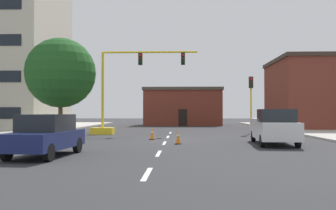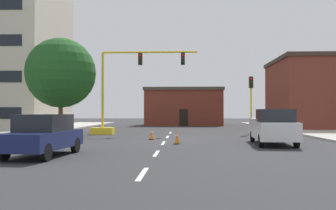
% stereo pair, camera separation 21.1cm
% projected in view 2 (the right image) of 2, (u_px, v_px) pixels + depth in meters
% --- Properties ---
extents(ground_plane, '(160.00, 160.00, 0.00)m').
position_uv_depth(ground_plane, '(166.00, 139.00, 25.16)').
color(ground_plane, '#2D2D30').
extents(sidewalk_left, '(6.00, 56.00, 0.14)m').
position_uv_depth(sidewalk_left, '(23.00, 132.00, 33.73)').
color(sidewalk_left, '#B2ADA3').
rests_on(sidewalk_left, ground_plane).
extents(sidewalk_right, '(6.00, 56.00, 0.14)m').
position_uv_depth(sidewalk_right, '(323.00, 132.00, 32.56)').
color(sidewalk_right, '#B2ADA3').
rests_on(sidewalk_right, ground_plane).
extents(lane_stripe_seg_0, '(0.16, 2.40, 0.01)m').
position_uv_depth(lane_stripe_seg_0, '(142.00, 174.00, 11.17)').
color(lane_stripe_seg_0, silver).
rests_on(lane_stripe_seg_0, ground_plane).
extents(lane_stripe_seg_1, '(0.16, 2.40, 0.01)m').
position_uv_depth(lane_stripe_seg_1, '(156.00, 153.00, 16.67)').
color(lane_stripe_seg_1, silver).
rests_on(lane_stripe_seg_1, ground_plane).
extents(lane_stripe_seg_2, '(0.16, 2.40, 0.01)m').
position_uv_depth(lane_stripe_seg_2, '(163.00, 143.00, 22.16)').
color(lane_stripe_seg_2, silver).
rests_on(lane_stripe_seg_2, ground_plane).
extents(lane_stripe_seg_3, '(0.16, 2.40, 0.01)m').
position_uv_depth(lane_stripe_seg_3, '(168.00, 137.00, 27.65)').
color(lane_stripe_seg_3, silver).
rests_on(lane_stripe_seg_3, ground_plane).
extents(lane_stripe_seg_4, '(0.16, 2.40, 0.01)m').
position_uv_depth(lane_stripe_seg_4, '(170.00, 133.00, 33.15)').
color(lane_stripe_seg_4, silver).
rests_on(lane_stripe_seg_4, ground_plane).
extents(building_brick_center, '(10.60, 8.01, 5.09)m').
position_uv_depth(building_brick_center, '(184.00, 107.00, 52.45)').
color(building_brick_center, brown).
rests_on(building_brick_center, ground_plane).
extents(building_row_right, '(10.63, 10.76, 7.58)m').
position_uv_depth(building_row_right, '(324.00, 94.00, 40.79)').
color(building_row_right, brown).
rests_on(building_row_right, ground_plane).
extents(traffic_signal_gantry, '(8.68, 1.20, 6.83)m').
position_uv_depth(traffic_signal_gantry, '(116.00, 107.00, 30.90)').
color(traffic_signal_gantry, yellow).
rests_on(traffic_signal_gantry, ground_plane).
extents(traffic_light_pole_right, '(0.32, 0.47, 4.80)m').
position_uv_depth(traffic_light_pole_right, '(251.00, 92.00, 31.53)').
color(traffic_light_pole_right, yellow).
rests_on(traffic_light_pole_right, ground_plane).
extents(tree_left_near, '(5.82, 5.82, 8.01)m').
position_uv_depth(tree_left_near, '(61.00, 73.00, 31.46)').
color(tree_left_near, brown).
rests_on(tree_left_near, ground_plane).
extents(pickup_truck_white, '(2.33, 5.51, 1.99)m').
position_uv_depth(pickup_truck_white, '(273.00, 127.00, 21.15)').
color(pickup_truck_white, white).
rests_on(pickup_truck_white, ground_plane).
extents(sedan_navy_near_left, '(2.16, 4.62, 1.74)m').
position_uv_depth(sedan_navy_near_left, '(43.00, 135.00, 15.60)').
color(sedan_navy_near_left, navy).
rests_on(sedan_navy_near_left, ground_plane).
extents(traffic_cone_roadside_a, '(0.36, 0.36, 0.77)m').
position_uv_depth(traffic_cone_roadside_a, '(177.00, 137.00, 21.48)').
color(traffic_cone_roadside_a, black).
rests_on(traffic_cone_roadside_a, ground_plane).
extents(traffic_cone_roadside_b, '(0.36, 0.36, 0.76)m').
position_uv_depth(traffic_cone_roadside_b, '(152.00, 134.00, 24.92)').
color(traffic_cone_roadside_b, black).
rests_on(traffic_cone_roadside_b, ground_plane).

